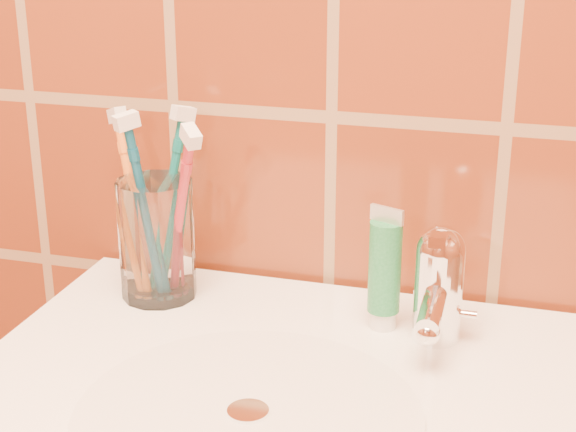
% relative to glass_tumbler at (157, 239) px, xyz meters
% --- Properties ---
extents(glass_tumbler, '(0.08, 0.08, 0.13)m').
position_rel_glass_tumbler_xyz_m(glass_tumbler, '(0.00, 0.00, 0.00)').
color(glass_tumbler, white).
rests_on(glass_tumbler, pedestal_sink).
extents(toothpaste_tube, '(0.04, 0.03, 0.13)m').
position_rel_glass_tumbler_xyz_m(toothpaste_tube, '(0.25, -0.01, -0.01)').
color(toothpaste_tube, white).
rests_on(toothpaste_tube, pedestal_sink).
extents(faucet, '(0.05, 0.11, 0.12)m').
position_rel_glass_tumbler_xyz_m(faucet, '(0.31, -0.02, -0.00)').
color(faucet, white).
rests_on(faucet, pedestal_sink).
extents(toothbrush_0, '(0.17, 0.17, 0.23)m').
position_rel_glass_tumbler_xyz_m(toothbrush_0, '(0.04, -0.02, 0.04)').
color(toothbrush_0, '#AE2534').
rests_on(toothbrush_0, glass_tumbler).
extents(toothbrush_1, '(0.14, 0.14, 0.22)m').
position_rel_glass_tumbler_xyz_m(toothbrush_1, '(-0.03, 0.01, 0.03)').
color(toothbrush_1, orange).
rests_on(toothbrush_1, glass_tumbler).
extents(toothbrush_2, '(0.11, 0.12, 0.22)m').
position_rel_glass_tumbler_xyz_m(toothbrush_2, '(0.00, 0.03, 0.03)').
color(toothbrush_2, '#0C6466').
rests_on(toothbrush_2, glass_tumbler).
extents(toothbrush_3, '(0.09, 0.09, 0.22)m').
position_rel_glass_tumbler_xyz_m(toothbrush_3, '(-0.00, -0.02, 0.04)').
color(toothbrush_3, navy).
rests_on(toothbrush_3, glass_tumbler).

